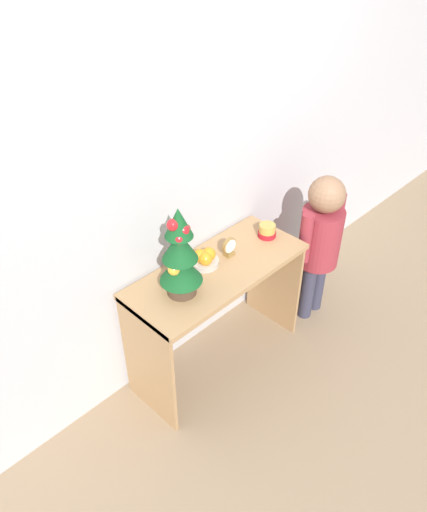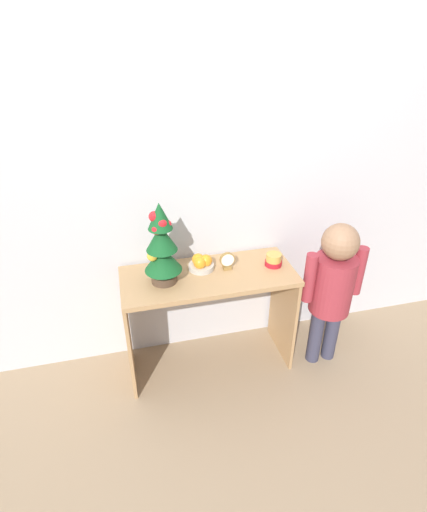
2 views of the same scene
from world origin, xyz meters
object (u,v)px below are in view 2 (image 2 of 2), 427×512
Objects in this scene: fruit_bowl at (201,263)px; desk_clock at (227,261)px; mini_tree at (162,246)px; singing_bowl at (274,260)px; child_figure at (333,282)px.

desk_clock is (0.15, -0.04, 0.01)m from fruit_bowl.
mini_tree is 4.70× the size of singing_bowl.
singing_bowl is (0.68, 0.01, -0.20)m from mini_tree.
singing_bowl is at bearing 1.26° from mini_tree.
mini_tree is at bearing -178.74° from singing_bowl.
fruit_bowl is at bearing 18.52° from mini_tree.
mini_tree is 0.43m from desk_clock.
fruit_bowl is at bearing 171.68° from singing_bowl.
desk_clock reaches higher than singing_bowl.
mini_tree reaches higher than child_figure.
desk_clock reaches higher than fruit_bowl.
desk_clock is (0.39, 0.04, -0.18)m from mini_tree.
singing_bowl is at bearing -8.32° from fruit_bowl.
mini_tree reaches higher than singing_bowl.
fruit_bowl is at bearing 164.62° from child_figure.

